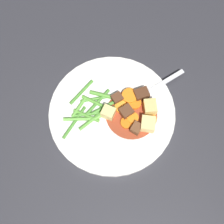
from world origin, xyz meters
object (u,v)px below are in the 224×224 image
(carrot_slice_1, at_px, (130,96))
(potato_chunk_1, at_px, (108,113))
(potato_chunk_0, at_px, (148,124))
(meat_chunk_3, at_px, (117,98))
(dinner_plate, at_px, (112,113))
(fork, at_px, (150,91))
(carrot_slice_0, at_px, (123,106))
(carrot_slice_2, at_px, (133,118))
(potato_chunk_2, at_px, (150,107))
(carrot_slice_5, at_px, (135,103))
(carrot_slice_4, at_px, (150,120))
(meat_chunk_2, at_px, (126,113))
(carrot_slice_3, at_px, (126,123))
(meat_chunk_0, at_px, (141,94))
(meat_chunk_1, at_px, (136,128))

(carrot_slice_1, height_order, potato_chunk_1, potato_chunk_1)
(potato_chunk_0, bearing_deg, meat_chunk_3, 144.80)
(dinner_plate, bearing_deg, fork, 38.41)
(carrot_slice_0, height_order, carrot_slice_2, carrot_slice_2)
(potato_chunk_1, height_order, potato_chunk_2, potato_chunk_2)
(meat_chunk_3, bearing_deg, carrot_slice_5, -5.96)
(carrot_slice_4, bearing_deg, potato_chunk_2, 97.09)
(carrot_slice_2, xyz_separation_m, meat_chunk_2, (-0.02, 0.01, 0.01))
(carrot_slice_1, distance_m, carrot_slice_3, 0.06)
(carrot_slice_2, xyz_separation_m, meat_chunk_0, (0.01, 0.06, 0.00))
(carrot_slice_4, bearing_deg, potato_chunk_0, -103.68)
(carrot_slice_5, height_order, meat_chunk_3, meat_chunk_3)
(carrot_slice_1, distance_m, potato_chunk_2, 0.05)
(meat_chunk_1, bearing_deg, carrot_slice_3, 154.10)
(carrot_slice_0, bearing_deg, dinner_plate, -146.03)
(carrot_slice_5, bearing_deg, potato_chunk_1, -148.20)
(carrot_slice_0, distance_m, meat_chunk_2, 0.02)
(carrot_slice_2, distance_m, carrot_slice_3, 0.02)
(meat_chunk_3, height_order, fork, meat_chunk_3)
(carrot_slice_3, bearing_deg, meat_chunk_3, 117.67)
(potato_chunk_2, distance_m, meat_chunk_1, 0.06)
(carrot_slice_0, xyz_separation_m, potato_chunk_0, (0.06, -0.04, 0.01))
(potato_chunk_1, distance_m, meat_chunk_1, 0.07)
(carrot_slice_3, height_order, carrot_slice_5, same)
(carrot_slice_5, bearing_deg, potato_chunk_2, -14.44)
(dinner_plate, bearing_deg, potato_chunk_2, 12.11)
(potato_chunk_2, relative_size, meat_chunk_3, 1.37)
(carrot_slice_0, xyz_separation_m, carrot_slice_1, (0.01, 0.03, 0.00))
(carrot_slice_5, distance_m, meat_chunk_2, 0.03)
(carrot_slice_2, xyz_separation_m, meat_chunk_1, (0.01, -0.02, 0.00))
(carrot_slice_1, relative_size, carrot_slice_2, 1.40)
(meat_chunk_1, distance_m, meat_chunk_2, 0.04)
(potato_chunk_0, relative_size, potato_chunk_2, 1.01)
(meat_chunk_1, bearing_deg, carrot_slice_0, 126.42)
(carrot_slice_5, distance_m, potato_chunk_1, 0.06)
(carrot_slice_1, bearing_deg, carrot_slice_5, -47.02)
(carrot_slice_5, xyz_separation_m, meat_chunk_2, (-0.02, -0.03, 0.01))
(potato_chunk_1, relative_size, potato_chunk_2, 0.87)
(potato_chunk_2, height_order, meat_chunk_0, potato_chunk_2)
(carrot_slice_5, height_order, fork, carrot_slice_5)
(carrot_slice_0, bearing_deg, carrot_slice_1, 64.40)
(potato_chunk_0, bearing_deg, meat_chunk_0, 107.03)
(carrot_slice_1, bearing_deg, meat_chunk_0, 14.60)
(carrot_slice_5, height_order, potato_chunk_2, potato_chunk_2)
(carrot_slice_2, height_order, carrot_slice_4, carrot_slice_2)
(dinner_plate, distance_m, carrot_slice_5, 0.05)
(carrot_slice_2, xyz_separation_m, potato_chunk_1, (-0.05, 0.00, 0.01))
(meat_chunk_3, distance_m, fork, 0.08)
(potato_chunk_0, bearing_deg, potato_chunk_2, 89.46)
(potato_chunk_2, bearing_deg, carrot_slice_3, -139.09)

